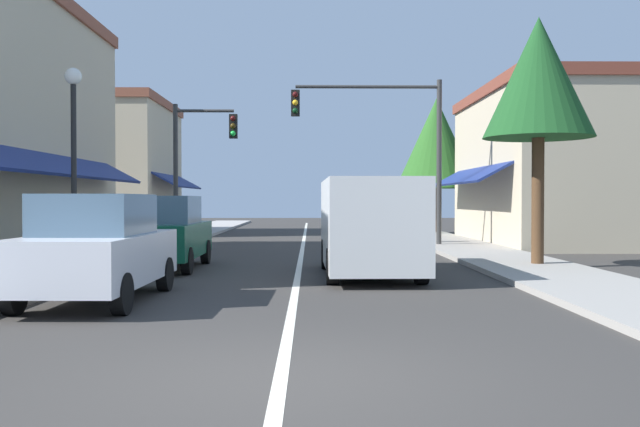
{
  "coord_description": "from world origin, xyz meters",
  "views": [
    {
      "loc": [
        0.28,
        -6.5,
        1.68
      ],
      "look_at": [
        0.56,
        14.07,
        1.27
      ],
      "focal_mm": 39.3,
      "sensor_mm": 36.0,
      "label": 1
    }
  ],
  "objects_px": {
    "parked_car_second_left": "(164,233)",
    "van_in_lane": "(369,224)",
    "traffic_signal_left_corner": "(196,153)",
    "street_lamp_left_near": "(74,135)",
    "tree_right_near": "(539,79)",
    "parked_car_nearest_left": "(97,248)",
    "tree_right_far": "(436,143)",
    "traffic_signal_mast_arm": "(388,133)"
  },
  "relations": [
    {
      "from": "parked_car_nearest_left",
      "to": "parked_car_second_left",
      "type": "distance_m",
      "value": 5.48
    },
    {
      "from": "van_in_lane",
      "to": "parked_car_second_left",
      "type": "bearing_deg",
      "value": 160.78
    },
    {
      "from": "traffic_signal_mast_arm",
      "to": "tree_right_far",
      "type": "height_order",
      "value": "tree_right_far"
    },
    {
      "from": "parked_car_second_left",
      "to": "van_in_lane",
      "type": "bearing_deg",
      "value": -18.09
    },
    {
      "from": "traffic_signal_mast_arm",
      "to": "van_in_lane",
      "type": "bearing_deg",
      "value": -98.97
    },
    {
      "from": "traffic_signal_left_corner",
      "to": "tree_right_near",
      "type": "height_order",
      "value": "tree_right_near"
    },
    {
      "from": "parked_car_nearest_left",
      "to": "tree_right_near",
      "type": "relative_size",
      "value": 0.67
    },
    {
      "from": "traffic_signal_mast_arm",
      "to": "tree_right_near",
      "type": "bearing_deg",
      "value": -69.19
    },
    {
      "from": "van_in_lane",
      "to": "traffic_signal_mast_arm",
      "type": "relative_size",
      "value": 0.89
    },
    {
      "from": "traffic_signal_mast_arm",
      "to": "traffic_signal_left_corner",
      "type": "height_order",
      "value": "traffic_signal_mast_arm"
    },
    {
      "from": "parked_car_nearest_left",
      "to": "traffic_signal_left_corner",
      "type": "distance_m",
      "value": 15.07
    },
    {
      "from": "parked_car_second_left",
      "to": "tree_right_near",
      "type": "xyz_separation_m",
      "value": [
        9.11,
        0.03,
        3.74
      ]
    },
    {
      "from": "parked_car_second_left",
      "to": "street_lamp_left_near",
      "type": "distance_m",
      "value": 3.22
    },
    {
      "from": "parked_car_second_left",
      "to": "traffic_signal_mast_arm",
      "type": "distance_m",
      "value": 10.26
    },
    {
      "from": "tree_right_near",
      "to": "tree_right_far",
      "type": "distance_m",
      "value": 16.92
    },
    {
      "from": "parked_car_second_left",
      "to": "traffic_signal_left_corner",
      "type": "height_order",
      "value": "traffic_signal_left_corner"
    },
    {
      "from": "parked_car_nearest_left",
      "to": "van_in_lane",
      "type": "distance_m",
      "value": 6.17
    },
    {
      "from": "street_lamp_left_near",
      "to": "tree_right_near",
      "type": "height_order",
      "value": "tree_right_near"
    },
    {
      "from": "street_lamp_left_near",
      "to": "tree_right_far",
      "type": "distance_m",
      "value": 21.84
    },
    {
      "from": "parked_car_nearest_left",
      "to": "parked_car_second_left",
      "type": "relative_size",
      "value": 1.01
    },
    {
      "from": "parked_car_nearest_left",
      "to": "van_in_lane",
      "type": "height_order",
      "value": "van_in_lane"
    },
    {
      "from": "parked_car_second_left",
      "to": "traffic_signal_left_corner",
      "type": "distance_m",
      "value": 9.73
    },
    {
      "from": "tree_right_near",
      "to": "traffic_signal_left_corner",
      "type": "bearing_deg",
      "value": 136.57
    },
    {
      "from": "parked_car_nearest_left",
      "to": "parked_car_second_left",
      "type": "bearing_deg",
      "value": 91.89
    },
    {
      "from": "tree_right_near",
      "to": "tree_right_far",
      "type": "bearing_deg",
      "value": 88.12
    },
    {
      "from": "parked_car_second_left",
      "to": "tree_right_far",
      "type": "xyz_separation_m",
      "value": [
        9.67,
        16.95,
        3.54
      ]
    },
    {
      "from": "parked_car_second_left",
      "to": "street_lamp_left_near",
      "type": "xyz_separation_m",
      "value": [
        -1.59,
        -1.72,
        2.2
      ]
    },
    {
      "from": "traffic_signal_left_corner",
      "to": "tree_right_far",
      "type": "relative_size",
      "value": 0.8
    },
    {
      "from": "traffic_signal_mast_arm",
      "to": "traffic_signal_left_corner",
      "type": "xyz_separation_m",
      "value": [
        -7.02,
        1.87,
        -0.59
      ]
    },
    {
      "from": "parked_car_nearest_left",
      "to": "street_lamp_left_near",
      "type": "xyz_separation_m",
      "value": [
        -1.64,
        3.75,
        2.2
      ]
    },
    {
      "from": "parked_car_nearest_left",
      "to": "traffic_signal_left_corner",
      "type": "bearing_deg",
      "value": 94.44
    },
    {
      "from": "traffic_signal_left_corner",
      "to": "tree_right_near",
      "type": "distance_m",
      "value": 13.62
    },
    {
      "from": "traffic_signal_mast_arm",
      "to": "tree_right_near",
      "type": "height_order",
      "value": "tree_right_near"
    },
    {
      "from": "traffic_signal_left_corner",
      "to": "street_lamp_left_near",
      "type": "xyz_separation_m",
      "value": [
        -0.85,
        -11.08,
        -0.36
      ]
    },
    {
      "from": "parked_car_second_left",
      "to": "tree_right_near",
      "type": "distance_m",
      "value": 9.85
    },
    {
      "from": "traffic_signal_mast_arm",
      "to": "street_lamp_left_near",
      "type": "relative_size",
      "value": 1.3
    },
    {
      "from": "traffic_signal_left_corner",
      "to": "van_in_lane",
      "type": "bearing_deg",
      "value": -63.0
    },
    {
      "from": "tree_right_near",
      "to": "tree_right_far",
      "type": "height_order",
      "value": "tree_right_far"
    },
    {
      "from": "street_lamp_left_near",
      "to": "tree_right_near",
      "type": "relative_size",
      "value": 0.74
    },
    {
      "from": "tree_right_near",
      "to": "parked_car_nearest_left",
      "type": "bearing_deg",
      "value": -148.7
    },
    {
      "from": "tree_right_near",
      "to": "parked_car_second_left",
      "type": "bearing_deg",
      "value": -179.8
    },
    {
      "from": "traffic_signal_mast_arm",
      "to": "traffic_signal_left_corner",
      "type": "distance_m",
      "value": 7.29
    }
  ]
}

